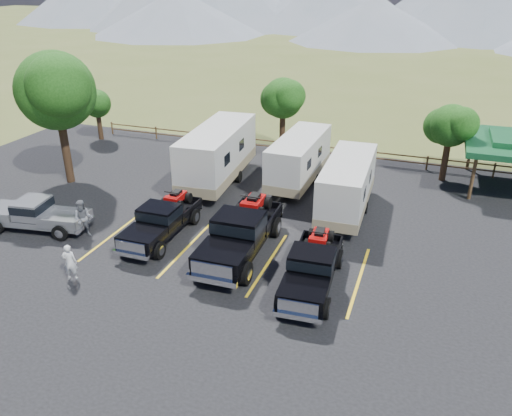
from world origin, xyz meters
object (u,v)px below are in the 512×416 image
(trailer_center, at_px, (299,160))
(trailer_right, at_px, (347,186))
(rig_left, at_px, (162,219))
(rig_right, at_px, (312,266))
(tree_big_nw, at_px, (55,91))
(pickup_silver, at_px, (36,214))
(person_b, at_px, (83,219))
(trailer_left, at_px, (218,155))
(rig_center, at_px, (241,232))
(person_a, at_px, (70,262))

(trailer_center, distance_m, trailer_right, 4.68)
(rig_left, xyz_separation_m, rig_right, (7.82, -1.69, 0.01))
(tree_big_nw, xyz_separation_m, rig_right, (16.77, -6.05, -4.64))
(pickup_silver, height_order, person_b, person_b)
(tree_big_nw, xyz_separation_m, trailer_left, (8.66, 2.95, -3.79))
(trailer_center, bearing_deg, rig_center, -89.83)
(trailer_center, distance_m, person_a, 14.73)
(trailer_center, bearing_deg, pickup_silver, -134.25)
(tree_big_nw, xyz_separation_m, pickup_silver, (2.75, -5.86, -4.72))
(tree_big_nw, distance_m, rig_left, 10.99)
(rig_center, height_order, trailer_left, trailer_left)
(pickup_silver, xyz_separation_m, person_b, (2.64, 0.21, 0.11))
(trailer_center, bearing_deg, tree_big_nw, -160.09)
(tree_big_nw, height_order, rig_left, tree_big_nw)
(rig_right, xyz_separation_m, person_b, (-11.38, 0.41, 0.03))
(pickup_silver, relative_size, person_a, 3.45)
(rig_right, relative_size, trailer_right, 0.69)
(pickup_silver, bearing_deg, rig_left, 94.59)
(rig_left, xyz_separation_m, pickup_silver, (-6.20, -1.50, -0.07))
(person_b, bearing_deg, trailer_left, 41.78)
(trailer_left, height_order, person_b, trailer_left)
(trailer_right, bearing_deg, rig_right, -91.56)
(person_a, xyz_separation_m, person_b, (-1.84, 3.34, 0.13))
(trailer_center, height_order, trailer_right, trailer_right)
(tree_big_nw, height_order, rig_right, tree_big_nw)
(rig_right, bearing_deg, trailer_right, 86.32)
(trailer_center, bearing_deg, rig_right, -70.17)
(trailer_right, distance_m, pickup_silver, 15.75)
(rig_left, height_order, person_b, person_b)
(rig_right, height_order, trailer_left, trailer_left)
(rig_right, bearing_deg, trailer_center, 104.63)
(rig_right, xyz_separation_m, trailer_right, (0.00, 7.33, 0.61))
(tree_big_nw, relative_size, trailer_right, 0.93)
(trailer_right, xyz_separation_m, person_b, (-11.38, -6.92, -0.59))
(tree_big_nw, relative_size, pickup_silver, 1.41)
(trailer_left, distance_m, pickup_silver, 10.65)
(trailer_left, xyz_separation_m, trailer_center, (4.64, 1.47, -0.24))
(tree_big_nw, relative_size, rig_left, 1.39)
(person_a, bearing_deg, trailer_center, -135.14)
(pickup_silver, bearing_deg, rig_right, 80.22)
(rig_center, relative_size, trailer_right, 0.81)
(tree_big_nw, height_order, person_a, tree_big_nw)
(trailer_center, bearing_deg, rig_left, -114.86)
(trailer_right, height_order, person_a, trailer_right)
(trailer_left, relative_size, trailer_right, 1.16)
(tree_big_nw, xyz_separation_m, trailer_right, (16.77, 1.27, -4.03))
(rig_left, relative_size, person_b, 2.99)
(rig_left, bearing_deg, tree_big_nw, 153.57)
(rig_left, distance_m, rig_center, 4.15)
(rig_right, height_order, person_a, rig_right)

